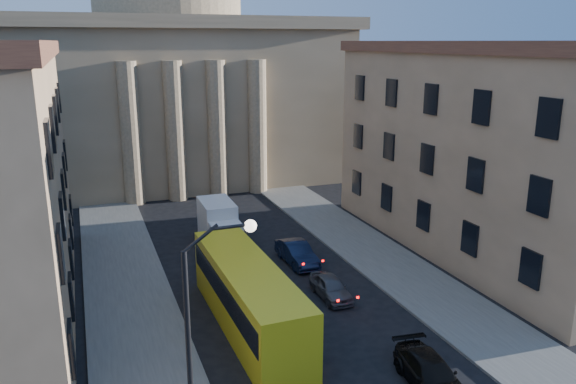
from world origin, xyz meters
name	(u,v)px	position (x,y,z in m)	size (l,w,h in m)	color
sidewalk_left	(137,331)	(-8.50, 18.00, 0.07)	(5.00, 60.00, 0.15)	#585651
sidewalk_right	(417,283)	(8.50, 18.00, 0.07)	(5.00, 60.00, 0.15)	#585651
church	(172,67)	(0.00, 55.47, 11.88)	(68.02, 28.76, 36.60)	#7A674B
building_right	(495,147)	(17.00, 22.00, 7.42)	(11.60, 26.60, 14.70)	tan
street_lamp	(203,323)	(-6.97, 8.00, 5.29)	(2.62, 0.44, 8.83)	black
car_left_mid	(278,338)	(-2.21, 13.73, 0.71)	(2.35, 5.10, 1.42)	silver
car_right_mid	(431,374)	(3.00, 8.52, 0.69)	(1.93, 4.74, 1.38)	black
car_right_far	(331,287)	(2.70, 18.24, 0.66)	(1.55, 3.85, 1.31)	#4A4A4F
car_right_distant	(297,253)	(2.74, 23.82, 0.75)	(1.58, 4.53, 1.49)	black
city_bus	(248,295)	(-2.87, 16.47, 1.88)	(3.09, 12.44, 3.49)	gold
box_truck	(220,226)	(-1.28, 29.21, 1.49)	(2.37, 5.78, 3.15)	silver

